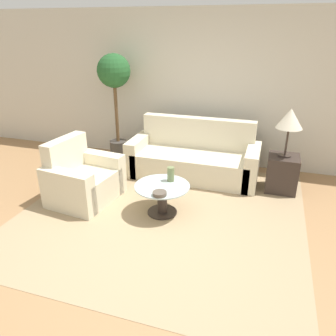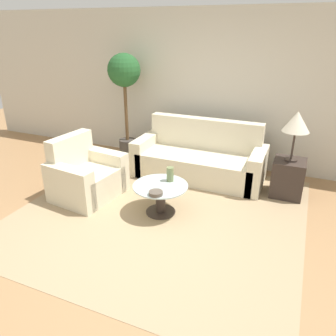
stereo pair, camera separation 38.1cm
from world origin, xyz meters
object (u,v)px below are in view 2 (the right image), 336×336
object	(u,v)px
bowl	(155,193)
vase	(170,174)
sofa_main	(200,159)
coffee_table	(161,195)
potted_plant	(125,85)
table_lamp	(297,123)
armchair	(85,177)

from	to	relation	value
bowl	vase	bearing A→B (deg)	88.24
sofa_main	vase	bearing A→B (deg)	-92.00
coffee_table	bowl	bearing A→B (deg)	-78.83
potted_plant	table_lamp	bearing A→B (deg)	-7.52
table_lamp	potted_plant	distance (m)	2.91
sofa_main	bowl	size ratio (longest dim) A/B	11.95
coffee_table	table_lamp	xyz separation A→B (m)	(1.49, 1.18, 0.84)
coffee_table	bowl	size ratio (longest dim) A/B	4.14
bowl	coffee_table	bearing A→B (deg)	101.17
sofa_main	coffee_table	xyz separation A→B (m)	(-0.11, -1.34, -0.03)
armchair	coffee_table	bearing A→B (deg)	-84.86
table_lamp	bowl	xyz separation A→B (m)	(-1.44, -1.45, -0.67)
potted_plant	vase	size ratio (longest dim) A/B	9.69
potted_plant	vase	bearing A→B (deg)	-44.06
sofa_main	armchair	bearing A→B (deg)	-135.49
bowl	table_lamp	bearing A→B (deg)	45.09
table_lamp	potted_plant	size ratio (longest dim) A/B	0.37
coffee_table	vase	size ratio (longest dim) A/B	3.69
armchair	sofa_main	bearing A→B (deg)	-38.75
sofa_main	vase	size ratio (longest dim) A/B	10.64
sofa_main	potted_plant	world-z (taller)	potted_plant
armchair	vase	world-z (taller)	armchair
vase	bowl	xyz separation A→B (m)	(-0.01, -0.43, -0.07)
sofa_main	potted_plant	xyz separation A→B (m)	(-1.48, 0.23, 1.08)
sofa_main	potted_plant	size ratio (longest dim) A/B	1.10
potted_plant	bowl	size ratio (longest dim) A/B	10.88
armchair	potted_plant	distance (m)	1.88
table_lamp	coffee_table	bearing A→B (deg)	-141.59
sofa_main	bowl	distance (m)	1.61
potted_plant	armchair	bearing A→B (deg)	-84.11
sofa_main	coffee_table	distance (m)	1.34
bowl	armchair	bearing A→B (deg)	166.89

